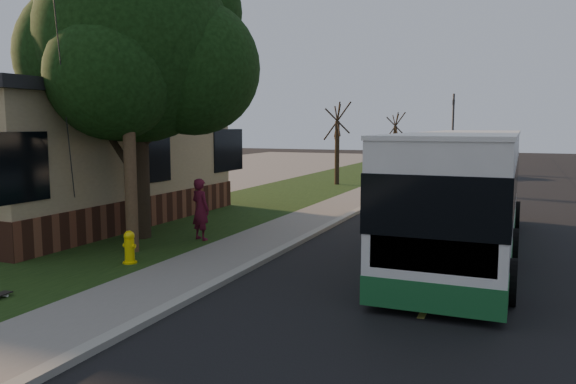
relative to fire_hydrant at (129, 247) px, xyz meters
The scene contains 16 objects.
ground 2.64m from the fire_hydrant, ahead, with size 120.00×120.00×0.00m, color black.
road 11.99m from the fire_hydrant, 56.58° to the left, with size 8.00×80.00×0.01m, color black.
curb 10.34m from the fire_hydrant, 75.43° to the left, with size 0.25×80.00×0.12m, color gray.
sidewalk 10.13m from the fire_hydrant, 80.91° to the left, with size 2.00×80.00×0.08m, color slate.
grass_verge 10.19m from the fire_hydrant, 100.76° to the left, with size 5.00×80.00×0.07m, color black.
building_lot 15.55m from the fire_hydrant, 139.96° to the left, with size 15.00×80.00×0.04m, color slate.
fire_hydrant is the anchor object (origin of this frame).
utility_pole 4.37m from the fire_hydrant, 125.38° to the left, with size 2.86×3.21×9.07m.
leafy_tree 5.65m from the fire_hydrant, 120.67° to the left, with size 6.30×6.00×7.80m.
bare_tree_near 18.10m from the fire_hydrant, 92.86° to the left, with size 1.38×1.21×4.31m.
bare_tree_far 30.04m from the fire_hydrant, 90.76° to the left, with size 1.38×1.21×4.03m.
traffic_signal 34.25m from the fire_hydrant, 84.79° to the left, with size 0.18×0.22×5.50m.
transit_bus 8.12m from the fire_hydrant, 32.63° to the left, with size 2.53×10.99×2.98m.
skateboarder 2.90m from the fire_hydrant, 88.00° to the left, with size 0.61×0.40×1.66m, color #4F0F21.
dumpster 7.84m from the fire_hydrant, 151.72° to the left, with size 1.44×1.19×1.18m.
distant_car 26.53m from the fire_hydrant, 81.11° to the left, with size 1.79×4.45×1.52m, color black.
Camera 1 is at (5.41, -9.98, 3.14)m, focal length 35.00 mm.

